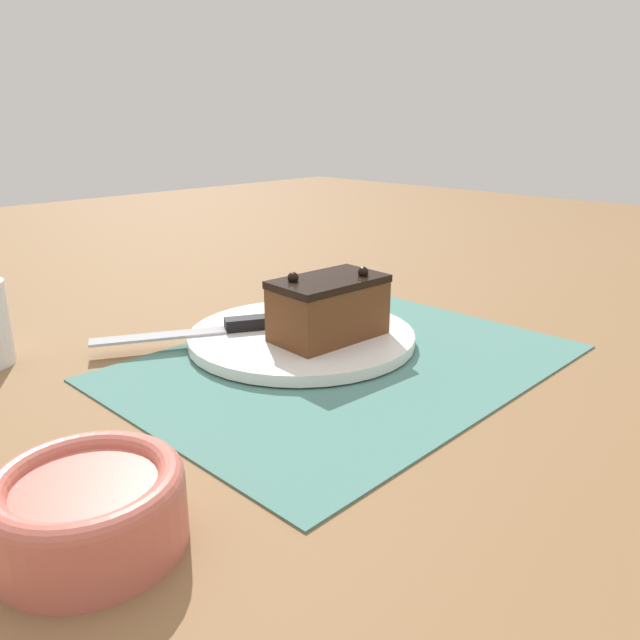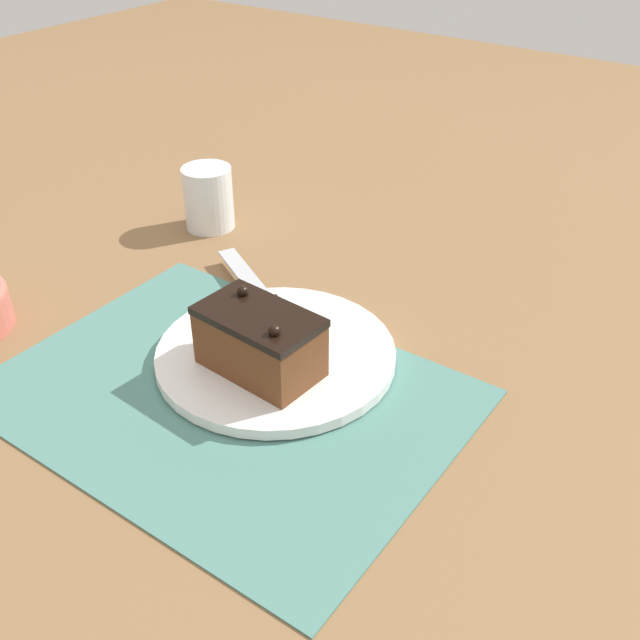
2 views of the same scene
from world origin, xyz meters
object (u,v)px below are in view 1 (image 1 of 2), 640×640
object	(u,v)px
small_bowl	(88,507)
chocolate_cake	(329,308)
serving_knife	(224,327)
cake_plate	(302,337)

from	to	relation	value
small_bowl	chocolate_cake	bearing A→B (deg)	-160.02
chocolate_cake	serving_knife	bearing A→B (deg)	-54.91
cake_plate	serving_knife	bearing A→B (deg)	-46.24
cake_plate	serving_knife	size ratio (longest dim) A/B	1.29
cake_plate	small_bowl	world-z (taller)	small_bowl
cake_plate	small_bowl	xyz separation A→B (m)	(0.33, 0.16, 0.02)
chocolate_cake	small_bowl	distance (m)	0.36
serving_knife	small_bowl	xyz separation A→B (m)	(0.27, 0.22, 0.01)
cake_plate	chocolate_cake	size ratio (longest dim) A/B	1.99
cake_plate	serving_knife	distance (m)	0.09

